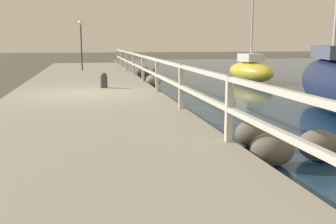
{
  "coord_description": "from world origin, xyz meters",
  "views": [
    {
      "loc": [
        0.06,
        -12.26,
        1.93
      ],
      "look_at": [
        2.12,
        -2.26,
        0.1
      ],
      "focal_mm": 42.0,
      "sensor_mm": 36.0,
      "label": 1
    }
  ],
  "objects_px": {
    "sailboat_yellow": "(251,70)",
    "mooring_bollard": "(104,80)",
    "dock_lamp": "(81,33)",
    "sailboat_navy": "(331,82)"
  },
  "relations": [
    {
      "from": "sailboat_yellow",
      "to": "mooring_bollard",
      "type": "bearing_deg",
      "value": -159.3
    },
    {
      "from": "mooring_bollard",
      "to": "dock_lamp",
      "type": "relative_size",
      "value": 0.19
    },
    {
      "from": "mooring_bollard",
      "to": "sailboat_navy",
      "type": "relative_size",
      "value": 0.07
    },
    {
      "from": "dock_lamp",
      "to": "sailboat_navy",
      "type": "height_order",
      "value": "sailboat_navy"
    },
    {
      "from": "mooring_bollard",
      "to": "dock_lamp",
      "type": "xyz_separation_m",
      "value": [
        -0.82,
        8.73,
        1.76
      ]
    },
    {
      "from": "dock_lamp",
      "to": "sailboat_navy",
      "type": "bearing_deg",
      "value": -61.6
    },
    {
      "from": "sailboat_yellow",
      "to": "sailboat_navy",
      "type": "distance_m",
      "value": 8.16
    },
    {
      "from": "mooring_bollard",
      "to": "sailboat_navy",
      "type": "height_order",
      "value": "sailboat_navy"
    },
    {
      "from": "sailboat_yellow",
      "to": "sailboat_navy",
      "type": "bearing_deg",
      "value": -106.79
    },
    {
      "from": "sailboat_yellow",
      "to": "dock_lamp",
      "type": "bearing_deg",
      "value": 140.86
    }
  ]
}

